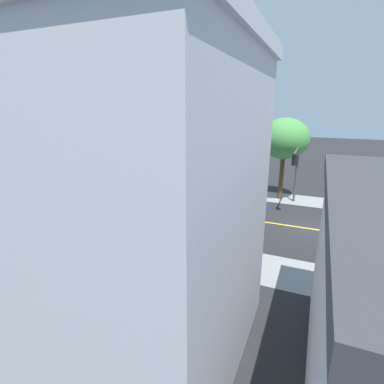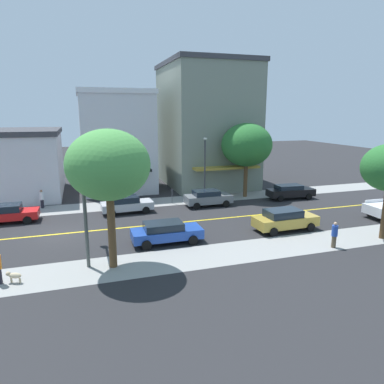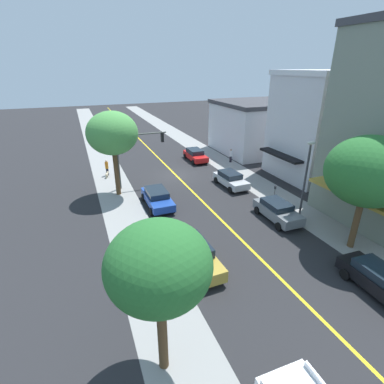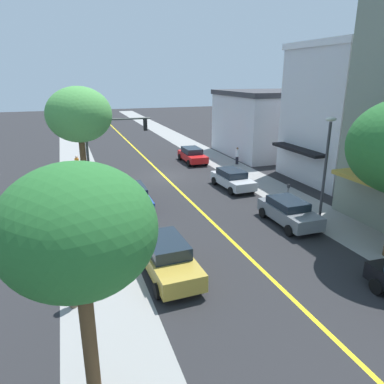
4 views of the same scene
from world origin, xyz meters
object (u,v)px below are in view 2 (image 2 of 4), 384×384
Objects in this scene: street_tree_right_corner at (247,145)px; pedestrian_white_shirt at (42,198)px; street_tree_left_near at (108,166)px; small_dog at (14,276)px; traffic_light_mast at (84,194)px; gold_sedan_right_curb at (285,219)px; fire_hydrant at (110,205)px; blue_sedan_right_curb at (166,232)px; black_sedan_left_curb at (290,191)px; grey_sedan_left_curb at (208,198)px; red_sedan_left_curb at (7,213)px; silver_sedan_left_curb at (127,204)px; pedestrian_blue_shirt at (334,234)px; street_lamp at (205,162)px; parking_meter at (172,194)px.

pedestrian_white_shirt is at bearing -94.54° from street_tree_right_corner.
small_dog is (0.47, -5.06, -5.42)m from street_tree_left_near.
traffic_light_mast is 3.42× the size of pedestrian_white_shirt.
fire_hydrant is at bearing 138.25° from gold_sedan_right_curb.
black_sedan_left_curb is (-8.18, 14.93, 0.02)m from blue_sedan_right_curb.
gold_sedan_right_curb is 21.62m from pedestrian_white_shirt.
fire_hydrant is at bearing 106.91° from blue_sedan_right_curb.
small_dog is at bearing -142.03° from grey_sedan_left_curb.
red_sedan_left_curb is 1.02× the size of silver_sedan_left_curb.
small_dog is (-0.92, -19.02, -0.50)m from pedestrian_blue_shirt.
red_sedan_left_curb is at bearing -83.86° from street_tree_right_corner.
fire_hydrant is at bearing -0.49° from pedestrian_white_shirt.
pedestrian_white_shirt is at bearing 165.54° from grey_sedan_left_curb.
blue_sedan_right_curb is (10.10, -6.38, -3.12)m from street_lamp.
fire_hydrant is at bearing -91.91° from small_dog.
small_dog is at bearing -124.76° from silver_sedan_left_curb.
street_tree_right_corner is at bearing 94.83° from street_lamp.
grey_sedan_left_curb is at bearing -64.96° from street_tree_right_corner.
fire_hydrant is (-12.61, 0.88, -5.43)m from street_tree_left_near.
small_dog is at bearing -69.72° from pedestrian_white_shirt.
pedestrian_blue_shirt is at bearing -108.36° from black_sedan_left_curb.
red_sedan_left_curb reaches higher than silver_sedan_left_curb.
black_sedan_left_curb is 1.12× the size of grey_sedan_left_curb.
grey_sedan_left_curb is (-0.04, 7.59, 0.02)m from silver_sedan_left_curb.
red_sedan_left_curb reaches higher than blue_sedan_right_curb.
pedestrian_blue_shirt is at bearing -70.91° from grey_sedan_left_curb.
fire_hydrant is 9.91m from street_lamp.
gold_sedan_right_curb is at bearing 14.57° from street_lamp.
fire_hydrant is 17.89m from black_sedan_left_curb.
traffic_light_mast is 1.20× the size of black_sedan_left_curb.
street_tree_left_near reaches higher than black_sedan_left_curb.
gold_sedan_right_curb is 5.92× the size of small_dog.
parking_meter is 0.33× the size of grey_sedan_left_curb.
street_lamp is 20.54m from small_dog.
small_dog is at bearing -41.63° from parking_meter.
pedestrian_white_shirt is (-1.96, -15.17, -2.99)m from street_lamp.
grey_sedan_left_curb reaches higher than silver_sedan_left_curb.
black_sedan_left_curb is 24.03m from pedestrian_white_shirt.
fire_hydrant is 0.16× the size of gold_sedan_right_curb.
blue_sedan_right_curb is 0.98× the size of black_sedan_left_curb.
grey_sedan_left_curb is (1.91, 2.97, -0.16)m from parking_meter.
blue_sedan_right_curb is (-2.80, 3.76, -5.06)m from street_tree_left_near.
traffic_light_mast is 15.96m from pedestrian_blue_shirt.
street_tree_left_near is at bearing -145.86° from traffic_light_mast.
street_lamp is (-10.90, 11.50, -0.00)m from traffic_light_mast.
red_sedan_left_curb reaches higher than black_sedan_left_curb.
traffic_light_mast reaches higher than blue_sedan_right_curb.
pedestrian_blue_shirt reaches higher than fire_hydrant.
street_tree_left_near is 9.49× the size of small_dog.
pedestrian_blue_shirt is (4.20, 10.19, 0.14)m from blue_sedan_right_curb.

